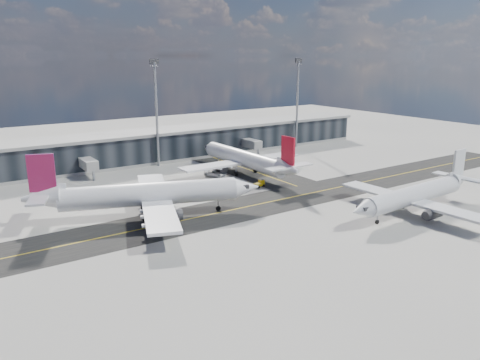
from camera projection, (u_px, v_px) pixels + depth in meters
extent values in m
plane|color=gray|center=(261.00, 212.00, 91.95)|extent=(300.00, 300.00, 0.00)
cube|color=black|center=(249.00, 206.00, 95.16)|extent=(180.00, 14.00, 0.02)
cube|color=black|center=(238.00, 166.00, 129.72)|extent=(14.00, 50.00, 0.02)
cube|color=yellow|center=(249.00, 206.00, 95.15)|extent=(180.00, 0.25, 0.01)
cube|color=yellow|center=(238.00, 166.00, 129.72)|extent=(0.25, 50.00, 0.01)
cube|color=black|center=(148.00, 147.00, 135.03)|extent=(150.00, 12.00, 8.00)
cube|color=gray|center=(147.00, 132.00, 133.90)|extent=(152.00, 13.00, 0.80)
cube|color=gray|center=(149.00, 160.00, 135.96)|extent=(150.00, 12.20, 0.80)
cube|color=gray|center=(87.00, 163.00, 117.97)|extent=(3.00, 10.00, 2.40)
cylinder|color=gray|center=(94.00, 176.00, 114.55)|extent=(0.60, 0.60, 2.40)
cube|color=gray|center=(249.00, 143.00, 144.92)|extent=(3.00, 10.00, 2.40)
cylinder|color=gray|center=(258.00, 153.00, 141.50)|extent=(0.60, 0.60, 2.40)
cylinder|color=gray|center=(157.00, 115.00, 126.85)|extent=(0.70, 0.70, 28.00)
cube|color=#2D2D30|center=(154.00, 61.00, 123.19)|extent=(2.50, 0.50, 1.40)
cylinder|color=gray|center=(297.00, 105.00, 153.79)|extent=(0.70, 0.70, 28.00)
cube|color=#2D2D30|center=(299.00, 60.00, 150.14)|extent=(2.50, 0.50, 1.40)
cylinder|color=white|center=(150.00, 194.00, 88.27)|extent=(32.39, 15.20, 4.38)
cone|color=white|center=(245.00, 187.00, 92.67)|extent=(6.63, 5.97, 4.38)
cone|color=white|center=(41.00, 198.00, 83.56)|extent=(7.66, 6.34, 4.38)
cube|color=white|center=(156.00, 199.00, 88.81)|extent=(17.71, 36.88, 0.55)
cylinder|color=#2D2D30|center=(159.00, 195.00, 95.53)|extent=(5.18, 3.92, 2.52)
cylinder|color=#2D2D30|center=(165.00, 216.00, 83.22)|extent=(5.18, 3.92, 2.52)
cube|color=silver|center=(159.00, 191.00, 95.31)|extent=(2.21, 1.15, 0.88)
cube|color=silver|center=(165.00, 211.00, 83.00)|extent=(2.21, 1.15, 0.88)
cube|color=#771450|center=(42.00, 173.00, 82.51)|extent=(4.49, 2.02, 6.79)
cube|color=white|center=(41.00, 195.00, 83.40)|extent=(7.32, 13.40, 0.38)
cube|color=#2D2D30|center=(242.00, 186.00, 92.43)|extent=(2.87, 3.01, 0.77)
cylinder|color=gray|center=(218.00, 204.00, 92.17)|extent=(0.34, 0.34, 2.19)
cylinder|color=black|center=(218.00, 208.00, 92.38)|extent=(1.06, 0.69, 0.99)
cylinder|color=black|center=(144.00, 208.00, 92.06)|extent=(1.32, 0.92, 1.20)
cylinder|color=black|center=(146.00, 219.00, 85.90)|extent=(1.32, 0.92, 1.20)
cylinder|color=white|center=(244.00, 158.00, 120.48)|extent=(4.57, 30.65, 4.08)
cone|color=white|center=(209.00, 148.00, 134.23)|extent=(4.16, 5.16, 4.08)
cone|color=white|center=(289.00, 169.00, 106.17)|extent=(4.18, 6.18, 4.08)
cube|color=white|center=(241.00, 161.00, 121.55)|extent=(34.75, 5.66, 0.51)
cylinder|color=#2D2D30|center=(220.00, 168.00, 119.28)|extent=(2.41, 4.32, 2.35)
cylinder|color=#2D2D30|center=(258.00, 162.00, 126.03)|extent=(2.41, 4.32, 2.35)
cube|color=silver|center=(219.00, 165.00, 119.07)|extent=(0.44, 2.05, 0.82)
cube|color=silver|center=(258.00, 159.00, 125.82)|extent=(0.44, 2.05, 0.82)
cube|color=red|center=(288.00, 150.00, 105.47)|extent=(0.53, 4.29, 6.32)
cube|color=white|center=(289.00, 167.00, 106.01)|extent=(12.28, 3.05, 0.36)
cube|color=#2D2D30|center=(210.00, 147.00, 133.72)|extent=(2.28, 2.08, 0.71)
cylinder|color=gray|center=(219.00, 161.00, 130.92)|extent=(0.25, 0.25, 2.04)
cylinder|color=black|center=(219.00, 163.00, 131.12)|extent=(0.37, 0.92, 0.92)
cylinder|color=black|center=(236.00, 174.00, 118.89)|extent=(0.53, 1.13, 1.12)
cylinder|color=black|center=(255.00, 171.00, 122.27)|extent=(0.53, 1.13, 1.12)
cylinder|color=silver|center=(414.00, 195.00, 90.41)|extent=(27.27, 4.83, 3.62)
cone|color=silver|center=(362.00, 210.00, 81.58)|extent=(4.68, 3.82, 3.62)
cone|color=silver|center=(458.00, 180.00, 99.36)|extent=(5.58, 3.86, 3.62)
cube|color=silver|center=(411.00, 200.00, 90.12)|extent=(5.89, 30.92, 0.45)
cylinder|color=#2D2D30|center=(433.00, 213.00, 85.64)|extent=(3.89, 2.25, 2.08)
cylinder|color=#2D2D30|center=(384.00, 199.00, 94.07)|extent=(3.89, 2.25, 2.08)
cube|color=silver|center=(434.00, 210.00, 85.45)|extent=(1.82, 0.44, 0.72)
cube|color=silver|center=(384.00, 196.00, 93.89)|extent=(1.82, 0.44, 0.72)
cube|color=silver|center=(459.00, 163.00, 98.12)|extent=(3.81, 0.58, 5.61)
cube|color=silver|center=(458.00, 177.00, 99.22)|extent=(3.02, 10.96, 0.32)
cube|color=#2D2D30|center=(364.00, 207.00, 81.74)|extent=(1.90, 2.07, 0.63)
cylinder|color=gray|center=(377.00, 218.00, 84.83)|extent=(0.23, 0.23, 1.81)
cylinder|color=black|center=(377.00, 222.00, 85.00)|extent=(0.83, 0.35, 0.81)
cylinder|color=black|center=(428.00, 213.00, 89.62)|extent=(1.01, 0.50, 0.99)
cylinder|color=black|center=(403.00, 206.00, 93.84)|extent=(1.01, 0.50, 0.99)
cube|color=#E3B60B|center=(259.00, 184.00, 108.92)|extent=(2.87, 1.79, 0.62)
cube|color=#E3B60B|center=(262.00, 181.00, 109.33)|extent=(1.20, 1.34, 0.80)
cube|color=black|center=(262.00, 180.00, 109.25)|extent=(1.11, 1.28, 0.22)
cylinder|color=black|center=(260.00, 185.00, 110.02)|extent=(0.66, 0.35, 0.62)
cylinder|color=black|center=(264.00, 185.00, 109.25)|extent=(0.66, 0.35, 0.62)
cylinder|color=black|center=(255.00, 186.00, 108.77)|extent=(0.66, 0.35, 0.62)
cylinder|color=black|center=(259.00, 187.00, 108.00)|extent=(0.66, 0.35, 0.62)
imported|color=white|center=(215.00, 174.00, 118.40)|extent=(5.20, 6.13, 1.56)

